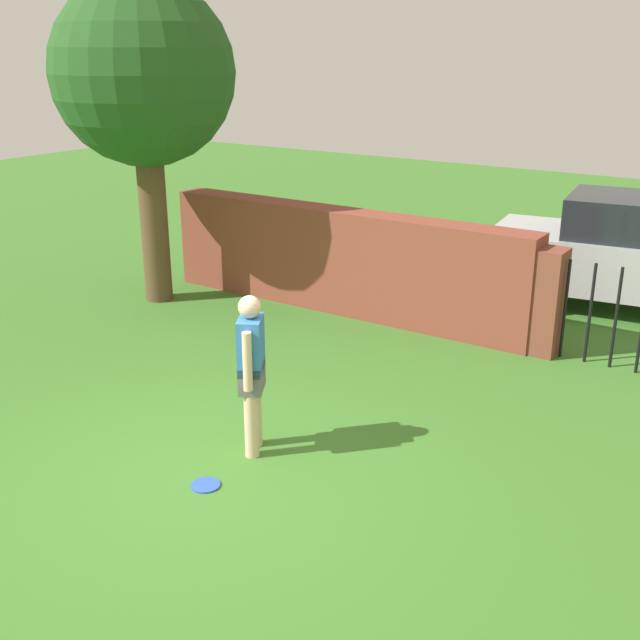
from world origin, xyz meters
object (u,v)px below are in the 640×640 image
frisbee_blue (206,485)px  tree (143,76)px  person (251,367)px  car (635,254)px

frisbee_blue → tree: bearing=138.9°
tree → person: tree is taller
frisbee_blue → car: bearing=74.9°
person → frisbee_blue: size_ratio=6.00×
tree → person: size_ratio=2.95×
tree → frisbee_blue: (4.32, -3.77, -3.38)m
person → frisbee_blue: (0.05, -0.78, -0.89)m
tree → frisbee_blue: size_ratio=17.69×
tree → person: (4.28, -2.99, -2.49)m
car → tree: bearing=22.3°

